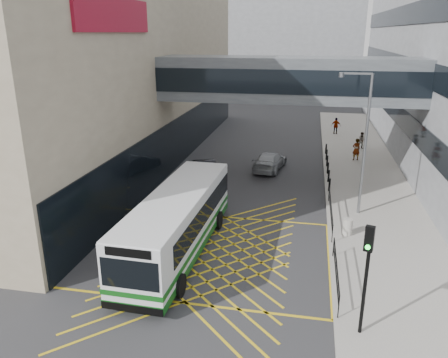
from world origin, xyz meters
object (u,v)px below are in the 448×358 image
Objects in this scene: car_dark at (205,167)px; street_lamp at (363,137)px; car_white at (132,261)px; pedestrian_a at (356,149)px; car_silver at (270,161)px; pedestrian_b at (362,141)px; pedestrian_c at (336,126)px; traffic_light at (367,265)px; bus at (179,221)px; litter_bin at (348,227)px.

car_dark is 0.52× the size of street_lamp.
car_dark is (-0.12, 14.83, -0.01)m from car_white.
street_lamp reaches higher than pedestrian_a.
car_silver is at bearing 6.43° from pedestrian_a.
pedestrian_a reaches higher than pedestrian_b.
street_lamp reaches higher than car_dark.
street_lamp is 5.28× the size of pedestrian_b.
car_dark is 13.37m from pedestrian_a.
pedestrian_c is at bearing -104.50° from car_silver.
traffic_light is 2.75× the size of pedestrian_b.
bus is 9.86m from traffic_light.
traffic_light reaches higher than litter_bin.
car_dark is at bearing 6.74° from pedestrian_a.
pedestrian_a is at bearing 63.02° from bus.
car_silver is at bearing 114.76° from litter_bin.
pedestrian_a is at bearing 84.79° from street_lamp.
pedestrian_c is at bearing -147.13° from car_dark.
pedestrian_c is at bearing 105.37° from pedestrian_b.
pedestrian_b is at bearing 82.38° from litter_bin.
car_silver is at bearing -139.37° from pedestrian_b.
bus reaches higher than car_dark.
car_dark is 0.88× the size of car_silver.
traffic_light is at bearing -90.91° from litter_bin.
pedestrian_c reaches higher than car_silver.
bus is at bearing -158.44° from litter_bin.
car_dark is at bearing 36.67° from car_silver.
pedestrian_a reaches higher than car_silver.
traffic_light is 11.87m from street_lamp.
traffic_light reaches higher than bus.
pedestrian_b is 0.90× the size of pedestrian_c.
street_lamp is (9.15, 6.58, 3.21)m from bus.
car_white is at bearing 39.76° from pedestrian_a.
bus is 2.65× the size of car_white.
traffic_light is 0.52× the size of street_lamp.
street_lamp reaches higher than pedestrian_c.
pedestrian_b is (12.68, 10.36, 0.28)m from car_dark.
bus is 3.10m from car_white.
street_lamp is at bearing -141.23° from car_white.
car_white is 2.28× the size of pedestrian_a.
car_dark is at bearing 64.02° from pedestrian_c.
street_lamp is at bearing 78.12° from litter_bin.
bus is 30.12m from pedestrian_c.
pedestrian_a reaches higher than pedestrian_c.
street_lamp is at bearing 97.29° from pedestrian_c.
litter_bin is at bearing 95.68° from pedestrian_c.
bus is 1.37× the size of street_lamp.
bus is 21.20m from pedestrian_a.
car_silver is 7.95m from pedestrian_a.
car_white is 14.63m from street_lamp.
litter_bin is 0.51× the size of pedestrian_c.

